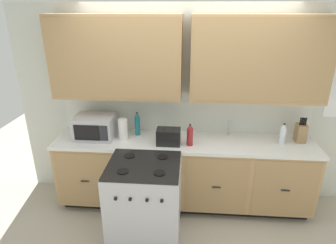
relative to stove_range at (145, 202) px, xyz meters
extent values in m
plane|color=#B2A893|center=(0.40, 0.33, -0.47)|extent=(8.00, 8.00, 0.00)
cube|color=silver|center=(0.40, 0.96, 0.78)|extent=(4.34, 0.05, 2.50)
cube|color=silver|center=(0.40, 0.93, 0.65)|extent=(3.14, 0.01, 0.40)
cube|color=tan|center=(-0.41, 0.76, 1.43)|extent=(1.52, 0.34, 0.95)
cube|color=#A58052|center=(-0.41, 0.59, 1.43)|extent=(1.49, 0.01, 0.89)
cube|color=tan|center=(1.21, 0.76, 1.43)|extent=(1.52, 0.34, 0.95)
cube|color=#A58052|center=(1.21, 0.59, 1.43)|extent=(1.49, 0.01, 0.89)
cube|color=black|center=(0.40, 0.66, -0.42)|extent=(3.08, 0.48, 0.10)
cube|color=tan|center=(0.40, 0.63, 0.02)|extent=(3.14, 0.60, 0.78)
cube|color=#A88354|center=(-0.78, 0.33, 0.02)|extent=(0.72, 0.01, 0.72)
cube|color=black|center=(-0.78, 0.31, 0.02)|extent=(0.10, 0.01, 0.01)
cube|color=#A88354|center=(0.01, 0.33, 0.02)|extent=(0.72, 0.01, 0.72)
cube|color=black|center=(0.01, 0.31, 0.02)|extent=(0.10, 0.01, 0.01)
cube|color=#A88354|center=(0.79, 0.33, 0.02)|extent=(0.72, 0.01, 0.72)
cube|color=black|center=(0.79, 0.31, 0.02)|extent=(0.10, 0.01, 0.01)
cube|color=#A88354|center=(1.58, 0.33, 0.02)|extent=(0.72, 0.01, 0.72)
cube|color=black|center=(1.58, 0.31, 0.02)|extent=(0.10, 0.01, 0.01)
cube|color=white|center=(0.40, 0.63, 0.43)|extent=(3.17, 0.63, 0.04)
cube|color=#A8AAAF|center=(0.96, 0.66, 0.44)|extent=(0.56, 0.38, 0.02)
cube|color=#B7B7BC|center=(0.00, 0.00, -0.01)|extent=(0.76, 0.66, 0.92)
cube|color=black|center=(0.00, 0.00, 0.46)|extent=(0.74, 0.65, 0.02)
cylinder|color=black|center=(-0.18, -0.16, 0.47)|extent=(0.12, 0.12, 0.01)
cylinder|color=black|center=(0.18, -0.16, 0.47)|extent=(0.12, 0.12, 0.01)
cylinder|color=black|center=(-0.18, 0.16, 0.47)|extent=(0.12, 0.12, 0.01)
cylinder|color=black|center=(0.18, 0.16, 0.47)|extent=(0.12, 0.12, 0.01)
cylinder|color=black|center=(-0.22, -0.34, 0.28)|extent=(0.03, 0.02, 0.03)
cylinder|color=black|center=(-0.08, -0.34, 0.28)|extent=(0.03, 0.02, 0.03)
cylinder|color=black|center=(0.08, -0.34, 0.28)|extent=(0.03, 0.02, 0.03)
cylinder|color=black|center=(0.22, -0.34, 0.28)|extent=(0.03, 0.02, 0.03)
cube|color=#B7B7BC|center=(-0.71, 0.64, 0.59)|extent=(0.48, 0.36, 0.28)
cube|color=black|center=(-0.75, 0.46, 0.59)|extent=(0.31, 0.01, 0.19)
cube|color=#28282D|center=(-0.54, 0.46, 0.59)|extent=(0.10, 0.01, 0.19)
cube|color=black|center=(0.22, 0.52, 0.55)|extent=(0.28, 0.18, 0.19)
cube|color=black|center=(0.17, 0.52, 0.64)|extent=(0.02, 0.13, 0.01)
cube|color=black|center=(0.27, 0.52, 0.64)|extent=(0.02, 0.13, 0.01)
cube|color=#9C794E|center=(1.79, 0.72, 0.56)|extent=(0.11, 0.14, 0.22)
cylinder|color=black|center=(1.76, 0.71, 0.72)|extent=(0.02, 0.02, 0.09)
cylinder|color=black|center=(1.78, 0.71, 0.72)|extent=(0.02, 0.02, 0.09)
cylinder|color=black|center=(1.80, 0.71, 0.72)|extent=(0.02, 0.02, 0.09)
cylinder|color=black|center=(1.82, 0.71, 0.72)|extent=(0.02, 0.02, 0.09)
cylinder|color=#B2B5BA|center=(0.96, 0.84, 0.55)|extent=(0.02, 0.02, 0.20)
cylinder|color=white|center=(-0.35, 0.62, 0.58)|extent=(0.12, 0.12, 0.26)
cylinder|color=maroon|center=(0.47, 0.51, 0.56)|extent=(0.07, 0.07, 0.21)
cone|color=maroon|center=(0.47, 0.51, 0.69)|extent=(0.06, 0.06, 0.05)
cylinder|color=black|center=(0.47, 0.51, 0.71)|extent=(0.03, 0.03, 0.02)
cylinder|color=#1E707A|center=(-0.20, 0.76, 0.57)|extent=(0.06, 0.06, 0.24)
cone|color=#1E707A|center=(-0.20, 0.76, 0.73)|extent=(0.06, 0.06, 0.06)
cylinder|color=black|center=(-0.20, 0.76, 0.75)|extent=(0.02, 0.02, 0.02)
cylinder|color=silver|center=(1.56, 0.64, 0.56)|extent=(0.07, 0.07, 0.21)
cone|color=silver|center=(1.56, 0.64, 0.69)|extent=(0.06, 0.06, 0.05)
cylinder|color=black|center=(1.56, 0.64, 0.71)|extent=(0.02, 0.02, 0.02)
camera|label=1|loc=(0.45, -2.55, 1.97)|focal=30.76mm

